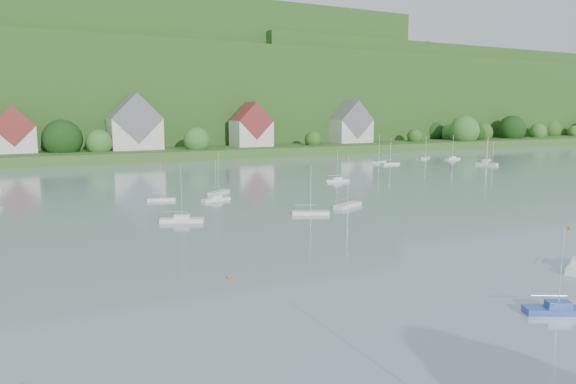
{
  "coord_description": "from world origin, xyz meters",
  "views": [
    {
      "loc": [
        -31.66,
        10.29,
        14.76
      ],
      "look_at": [
        1.98,
        75.0,
        4.0
      ],
      "focal_mm": 33.57,
      "sensor_mm": 36.0,
      "label": 1
    }
  ],
  "objects": [
    {
      "name": "forested_ridge",
      "position": [
        0.39,
        268.57,
        22.89
      ],
      "size": [
        620.0,
        181.22,
        69.89
      ],
      "color": "#1C3C13",
      "rests_on": "ground"
    },
    {
      "name": "village_building_3",
      "position": [
        45.0,
        186.0,
        9.43
      ],
      "size": [
        13.0,
        10.4,
        15.5
      ],
      "color": "beige",
      "rests_on": "far_shore_strip"
    },
    {
      "name": "far_shore_strip",
      "position": [
        0.0,
        200.0,
        1.5
      ],
      "size": [
        600.0,
        60.0,
        3.0
      ],
      "primitive_type": "cube",
      "color": "#2F5921",
      "rests_on": "ground"
    },
    {
      "name": "far_sailboat_cluster",
      "position": [
        18.91,
        113.48,
        0.37
      ],
      "size": [
        191.5,
        70.55,
        8.71
      ],
      "color": "silver",
      "rests_on": "ground"
    },
    {
      "name": "mooring_buoy_3",
      "position": [
        -14.8,
        54.2,
        0.0
      ],
      "size": [
        0.4,
        0.4,
        0.4
      ],
      "primitive_type": "sphere",
      "color": "#E05117",
      "rests_on": "ground"
    },
    {
      "name": "near_sailboat_1",
      "position": [
        3.68,
        34.9,
        0.39
      ],
      "size": [
        4.87,
        3.51,
        6.5
      ],
      "rotation": [
        0.0,
        0.0,
        -0.5
      ],
      "color": "#26449C",
      "rests_on": "ground"
    },
    {
      "name": "village_building_2",
      "position": [
        5.0,
        188.0,
        10.27
      ],
      "size": [
        16.0,
        11.44,
        18.0
      ],
      "color": "beige",
      "rests_on": "far_shore_strip"
    },
    {
      "name": "village_building_4",
      "position": [
        90.0,
        190.0,
        9.59
      ],
      "size": [
        15.0,
        10.4,
        16.5
      ],
      "color": "beige",
      "rests_on": "far_shore_strip"
    },
    {
      "name": "mooring_buoy_2",
      "position": [
        31.51,
        53.54,
        0.0
      ],
      "size": [
        0.47,
        0.47,
        0.47
      ],
      "primitive_type": "sphere",
      "color": "#E05117",
      "rests_on": "ground"
    },
    {
      "name": "village_building_1",
      "position": [
        -30.0,
        189.0,
        8.75
      ],
      "size": [
        12.0,
        9.36,
        14.0
      ],
      "color": "beige",
      "rests_on": "far_shore_strip"
    }
  ]
}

